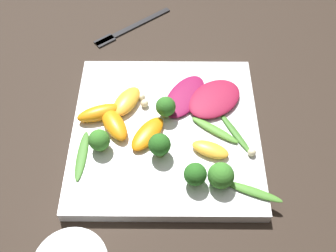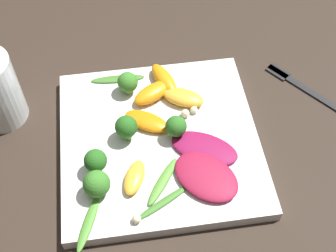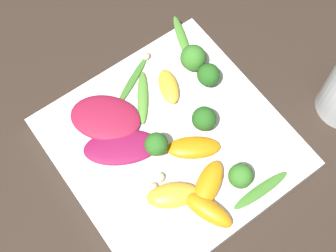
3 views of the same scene
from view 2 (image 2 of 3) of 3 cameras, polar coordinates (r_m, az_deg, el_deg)
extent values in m
plane|color=#2D231C|center=(0.72, -1.01, -2.38)|extent=(2.40, 2.40, 0.00)
cube|color=white|center=(0.71, -1.03, -1.91)|extent=(0.30, 0.30, 0.02)
cube|color=#262628|center=(0.82, 17.14, 3.95)|extent=(0.12, 0.15, 0.01)
cube|color=#262628|center=(0.84, 13.27, 6.51)|extent=(0.04, 0.04, 0.01)
ellipsoid|color=maroon|center=(0.69, 4.44, -2.69)|extent=(0.11, 0.10, 0.01)
ellipsoid|color=maroon|center=(0.66, 4.67, -6.14)|extent=(0.12, 0.12, 0.01)
ellipsoid|color=orange|center=(0.75, -1.51, 4.11)|extent=(0.08, 0.06, 0.02)
ellipsoid|color=#FCAD33|center=(0.74, 1.86, 3.50)|extent=(0.07, 0.06, 0.02)
ellipsoid|color=#FCAD33|center=(0.66, -4.10, -6.28)|extent=(0.05, 0.06, 0.02)
ellipsoid|color=orange|center=(0.76, -0.47, 5.70)|extent=(0.05, 0.08, 0.02)
ellipsoid|color=orange|center=(0.71, -2.62, 0.58)|extent=(0.08, 0.07, 0.02)
cylinder|color=#84AD5B|center=(0.66, -8.53, -7.68)|extent=(0.01, 0.01, 0.01)
sphere|color=#387A28|center=(0.64, -8.71, -6.98)|extent=(0.04, 0.04, 0.04)
cylinder|color=#84AD5B|center=(0.70, 1.01, -1.01)|extent=(0.01, 0.01, 0.02)
sphere|color=#2D6B23|center=(0.69, 1.03, -0.22)|extent=(0.03, 0.03, 0.03)
cylinder|color=#7A9E51|center=(0.68, -8.66, -4.93)|extent=(0.01, 0.01, 0.02)
sphere|color=#26601E|center=(0.66, -8.84, -4.18)|extent=(0.03, 0.03, 0.03)
cylinder|color=#7A9E51|center=(0.70, -5.02, -0.94)|extent=(0.01, 0.01, 0.02)
sphere|color=#26601E|center=(0.69, -5.12, -0.08)|extent=(0.03, 0.03, 0.03)
cylinder|color=#84AD5B|center=(0.76, -4.86, 4.57)|extent=(0.01, 0.01, 0.01)
sphere|color=#387A28|center=(0.75, -4.94, 5.34)|extent=(0.03, 0.03, 0.03)
ellipsoid|color=#47842D|center=(0.64, -9.65, -11.51)|extent=(0.04, 0.09, 0.01)
ellipsoid|color=#518E33|center=(0.66, -0.63, -6.75)|extent=(0.06, 0.08, 0.01)
ellipsoid|color=#3D7528|center=(0.78, -6.13, 5.74)|extent=(0.09, 0.02, 0.00)
ellipsoid|color=#3D7528|center=(0.65, -0.55, -9.26)|extent=(0.09, 0.05, 0.00)
sphere|color=beige|center=(0.63, -3.85, -11.25)|extent=(0.01, 0.01, 0.01)
sphere|color=beige|center=(0.73, 3.18, 1.98)|extent=(0.01, 0.01, 0.01)
sphere|color=beige|center=(0.72, 2.12, 1.55)|extent=(0.01, 0.01, 0.01)
camera|label=1|loc=(0.51, -54.84, 27.94)|focal=42.00mm
camera|label=3|loc=(0.63, 16.70, 53.99)|focal=50.00mm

